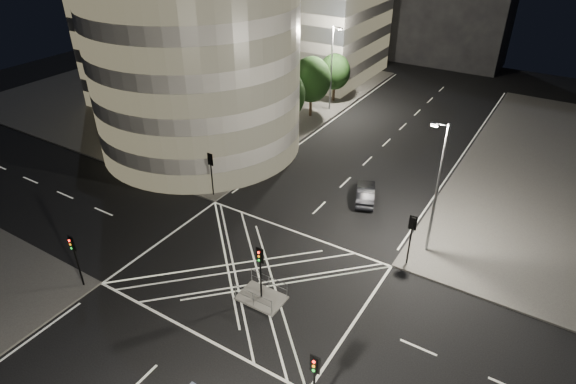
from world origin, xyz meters
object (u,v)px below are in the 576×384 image
Objects in this scene: traffic_signal_fl at (211,167)px; traffic_signal_nr at (315,374)px; traffic_signal_nl at (74,252)px; traffic_signal_fr at (412,231)px; traffic_signal_island at (260,264)px; sedan at (365,193)px; street_lamp_left_far at (332,66)px; central_island at (261,298)px; street_lamp_left_near at (240,116)px; street_lamp_right_far at (437,186)px.

traffic_signal_fl is 22.24m from traffic_signal_nr.
traffic_signal_nl is 1.00× the size of traffic_signal_fr.
traffic_signal_island is (10.80, 5.30, 0.00)m from traffic_signal_nl.
traffic_signal_fr is 9.01m from sedan.
traffic_signal_fl is at bearing -88.43° from street_lamp_left_far.
traffic_signal_fl is at bearing 142.46° from central_island.
traffic_signal_nr is at bearing -63.64° from street_lamp_left_far.
street_lamp_left_near is 2.30× the size of sedan.
traffic_signal_fr is 10.73m from traffic_signal_island.
street_lamp_left_near reaches higher than sedan.
street_lamp_left_far is at bearing 131.94° from street_lamp_right_far.
street_lamp_left_near is (-0.64, 18.80, 2.63)m from traffic_signal_nl.
street_lamp_left_near is at bearing 170.97° from street_lamp_right_far.
street_lamp_left_near and street_lamp_left_far have the same top height.
central_island is at bearing 0.00° from traffic_signal_island.
street_lamp_left_near is at bearing -90.00° from street_lamp_left_far.
traffic_signal_nl is (-10.80, -5.30, 2.84)m from central_island.
street_lamp_left_far is at bearing 109.95° from central_island.
traffic_signal_fr is at bearing -15.92° from street_lamp_left_near.
street_lamp_right_far is at bearing -9.03° from street_lamp_left_near.
street_lamp_right_far is at bearing 87.70° from traffic_signal_nr.
traffic_signal_nr is 0.92× the size of sedan.
traffic_signal_fl reaches higher than sedan.
central_island is at bearing -37.54° from traffic_signal_fl.
traffic_signal_fl is 13.60m from traffic_signal_nl.
street_lamp_left_near is (-11.44, 13.50, 2.63)m from traffic_signal_island.
sedan is at bearing 59.84° from traffic_signal_nl.
traffic_signal_fl is 0.40× the size of street_lamp_right_far.
street_lamp_left_far is at bearing -75.85° from sedan.
street_lamp_left_far is (-0.64, 36.80, 2.63)m from traffic_signal_nl.
traffic_signal_nl and traffic_signal_nr have the same top height.
street_lamp_left_far reaches higher than traffic_signal_fr.
traffic_signal_fr is at bearing 111.85° from sedan.
traffic_signal_fr is 0.92× the size of sedan.
street_lamp_left_far is (-0.64, 23.20, 2.63)m from traffic_signal_fl.
street_lamp_left_near is (-0.64, 5.20, 2.63)m from traffic_signal_fl.
traffic_signal_island is (10.80, -8.30, 0.00)m from traffic_signal_fl.
traffic_signal_fl and traffic_signal_fr have the same top height.
traffic_signal_fr and traffic_signal_island have the same top height.
traffic_signal_nr is 0.40× the size of street_lamp_left_near.
traffic_signal_nl is 12.03m from traffic_signal_island.
traffic_signal_island reaches higher than central_island.
street_lamp_right_far is (0.64, 2.20, 2.63)m from traffic_signal_fr.
central_island is 0.69× the size of sedan.
central_island is 0.75× the size of traffic_signal_fr.
street_lamp_right_far is (18.24, 2.20, 2.63)m from traffic_signal_fl.
street_lamp_left_far reaches higher than sedan.
traffic_signal_nr is at bearing -37.93° from traffic_signal_island.
street_lamp_right_far reaches higher than central_island.
street_lamp_left_far and street_lamp_right_far have the same top height.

